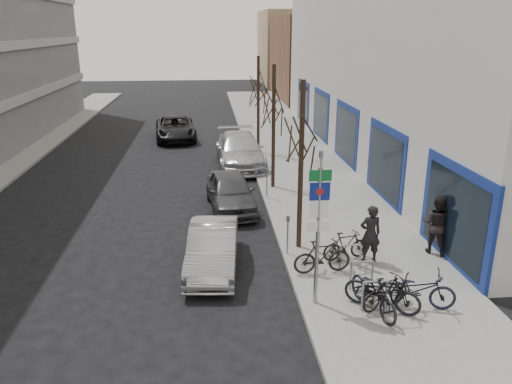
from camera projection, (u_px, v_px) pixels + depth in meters
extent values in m
plane|color=black|center=(223.00, 312.00, 12.80)|extent=(120.00, 120.00, 0.00)
cube|color=slate|center=(314.00, 187.00, 22.64)|extent=(5.00, 70.00, 0.15)
cube|color=brown|center=(337.00, 58.00, 50.55)|extent=(12.00, 14.00, 8.00)
cube|color=#937A5B|center=(312.00, 47.00, 64.61)|extent=(13.00, 12.00, 9.00)
cylinder|color=gray|center=(318.00, 233.00, 12.36)|extent=(0.10, 0.10, 4.20)
cube|color=white|center=(321.00, 163.00, 11.77)|extent=(0.35, 0.03, 0.22)
cube|color=#0C5926|center=(320.00, 176.00, 11.87)|extent=(0.55, 0.03, 0.28)
cube|color=navy|center=(320.00, 191.00, 11.99)|extent=(0.50, 0.03, 0.45)
cube|color=maroon|center=(320.00, 192.00, 11.98)|extent=(0.18, 0.02, 0.14)
cube|color=white|center=(319.00, 209.00, 12.13)|extent=(0.45, 0.03, 0.45)
cube|color=white|center=(318.00, 226.00, 12.27)|extent=(0.55, 0.03, 0.28)
cylinder|color=gray|center=(363.00, 296.00, 12.48)|extent=(0.06, 0.06, 0.80)
cylinder|color=gray|center=(386.00, 295.00, 12.53)|extent=(0.06, 0.06, 0.80)
cylinder|color=gray|center=(376.00, 282.00, 12.38)|extent=(0.60, 0.06, 0.06)
cylinder|color=gray|center=(351.00, 276.00, 13.52)|extent=(0.06, 0.06, 0.80)
cylinder|color=gray|center=(372.00, 275.00, 13.57)|extent=(0.06, 0.06, 0.80)
cylinder|color=gray|center=(362.00, 262.00, 13.42)|extent=(0.60, 0.06, 0.06)
cylinder|color=gray|center=(340.00, 258.00, 14.56)|extent=(0.06, 0.06, 0.80)
cylinder|color=gray|center=(360.00, 257.00, 14.61)|extent=(0.06, 0.06, 0.80)
cylinder|color=gray|center=(351.00, 245.00, 14.46)|extent=(0.60, 0.06, 0.06)
cylinder|color=black|center=(301.00, 170.00, 15.49)|extent=(0.16, 0.16, 5.50)
cylinder|color=black|center=(273.00, 129.00, 21.63)|extent=(0.16, 0.16, 5.50)
cylinder|color=black|center=(258.00, 107.00, 27.77)|extent=(0.16, 0.16, 5.50)
cylinder|color=gray|center=(288.00, 237.00, 15.62)|extent=(0.05, 0.05, 1.10)
cube|color=#3F3F44|center=(288.00, 219.00, 15.42)|extent=(0.10, 0.08, 0.18)
cylinder|color=gray|center=(267.00, 185.00, 20.81)|extent=(0.05, 0.05, 1.10)
cube|color=#3F3F44|center=(267.00, 170.00, 20.62)|extent=(0.10, 0.08, 0.18)
cylinder|color=gray|center=(255.00, 153.00, 26.01)|extent=(0.05, 0.05, 1.10)
cube|color=#3F3F44|center=(255.00, 142.00, 25.81)|extent=(0.10, 0.08, 0.18)
imported|color=black|center=(374.00, 289.00, 12.40)|extent=(1.10, 2.06, 1.21)
imported|color=black|center=(386.00, 292.00, 12.59)|extent=(1.56, 1.04, 0.92)
imported|color=black|center=(417.00, 286.00, 12.58)|extent=(2.03, 1.09, 1.19)
imported|color=black|center=(322.00, 256.00, 14.40)|extent=(1.75, 0.65, 1.04)
imported|color=black|center=(383.00, 288.00, 12.49)|extent=(1.96, 1.58, 1.19)
imported|color=black|center=(346.00, 245.00, 15.25)|extent=(1.61, 0.79, 0.94)
imported|color=#A2A1A6|center=(213.00, 248.00, 14.93)|extent=(1.74, 4.16, 1.34)
imported|color=#444449|center=(231.00, 192.00, 19.85)|extent=(2.12, 4.47, 1.47)
imported|color=#B9B8BE|center=(240.00, 150.00, 26.11)|extent=(2.53, 5.84, 1.67)
imported|color=black|center=(175.00, 128.00, 32.36)|extent=(2.95, 5.54, 1.48)
imported|color=black|center=(370.00, 234.00, 14.99)|extent=(0.67, 0.46, 1.80)
imported|color=black|center=(437.00, 224.00, 15.59)|extent=(0.86, 0.83, 1.93)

